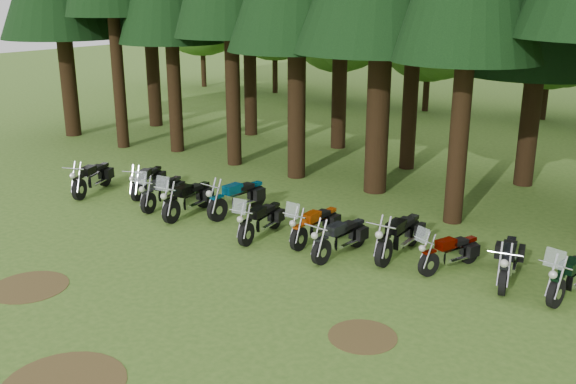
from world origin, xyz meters
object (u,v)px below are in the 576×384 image
object	(u,v)px
motorcycle_3	(188,199)
motorcycle_6	(315,226)
motorcycle_0	(92,179)
motorcycle_5	(261,221)
motorcycle_10	(507,262)
motorcycle_8	(399,237)
motorcycle_4	(238,198)
motorcycle_11	(572,277)
motorcycle_1	(147,181)
motorcycle_9	(449,253)
motorcycle_7	(340,239)
motorcycle_2	(162,192)

from	to	relation	value
motorcycle_3	motorcycle_6	xyz separation A→B (m)	(4.42, 0.37, -0.04)
motorcycle_0	motorcycle_5	distance (m)	7.29
motorcycle_10	motorcycle_0	bearing A→B (deg)	172.69
motorcycle_3	motorcycle_8	distance (m)	6.77
motorcycle_4	motorcycle_11	bearing A→B (deg)	4.81
motorcycle_0	motorcycle_1	xyz separation A→B (m)	(1.68, 0.96, -0.04)
motorcycle_3	motorcycle_11	xyz separation A→B (m)	(10.96, 0.91, -0.03)
motorcycle_8	motorcycle_11	size ratio (longest dim) A/B	1.07
motorcycle_5	motorcycle_10	world-z (taller)	motorcycle_5
motorcycle_1	motorcycle_4	bearing A→B (deg)	-18.04
motorcycle_1	motorcycle_10	bearing A→B (deg)	-20.00
motorcycle_9	motorcycle_7	bearing A→B (deg)	-142.13
motorcycle_3	motorcycle_8	bearing A→B (deg)	0.32
motorcycle_5	motorcycle_10	distance (m)	6.64
motorcycle_4	motorcycle_7	xyz separation A→B (m)	(4.28, -1.01, -0.05)
motorcycle_0	motorcycle_1	bearing A→B (deg)	8.63
motorcycle_2	motorcycle_5	xyz separation A→B (m)	(4.24, -0.35, -0.01)
motorcycle_8	motorcycle_9	distance (m)	1.43
motorcycle_9	motorcycle_11	xyz separation A→B (m)	(2.81, 0.18, 0.05)
motorcycle_0	motorcycle_5	xyz separation A→B (m)	(7.29, -0.02, -0.02)
motorcycle_1	motorcycle_7	size ratio (longest dim) A/B	0.95
motorcycle_11	motorcycle_9	bearing A→B (deg)	-165.24
motorcycle_10	motorcycle_5	bearing A→B (deg)	177.71
motorcycle_2	motorcycle_3	world-z (taller)	motorcycle_3
motorcycle_0	motorcycle_6	xyz separation A→B (m)	(8.75, 0.53, -0.02)
motorcycle_7	motorcycle_11	size ratio (longest dim) A/B	0.97
motorcycle_3	motorcycle_9	world-z (taller)	motorcycle_3
motorcycle_2	motorcycle_7	bearing A→B (deg)	-13.42
motorcycle_6	motorcycle_8	distance (m)	2.35
motorcycle_4	motorcycle_7	bearing A→B (deg)	-8.08
motorcycle_8	motorcycle_7	bearing A→B (deg)	-145.99
motorcycle_2	motorcycle_4	bearing A→B (deg)	6.22
motorcycle_4	motorcycle_8	bearing A→B (deg)	3.75
motorcycle_2	motorcycle_11	size ratio (longest dim) A/B	0.99
motorcycle_5	motorcycle_8	world-z (taller)	motorcycle_5
motorcycle_4	motorcycle_8	xyz separation A→B (m)	(5.53, -0.13, 0.00)
motorcycle_2	motorcycle_9	xyz separation A→B (m)	(9.43, 0.56, -0.05)
motorcycle_6	motorcycle_8	size ratio (longest dim) A/B	0.91
motorcycle_1	motorcycle_4	size ratio (longest dim) A/B	0.86
motorcycle_5	motorcycle_11	bearing A→B (deg)	1.36
motorcycle_0	motorcycle_4	bearing A→B (deg)	-9.66
motorcycle_0	motorcycle_10	bearing A→B (deg)	-16.81
motorcycle_6	motorcycle_11	bearing A→B (deg)	6.06
motorcycle_3	motorcycle_2	bearing A→B (deg)	165.77
motorcycle_7	motorcycle_3	bearing A→B (deg)	-174.17
motorcycle_5	motorcycle_8	xyz separation A→B (m)	(3.76, 1.02, 0.04)
motorcycle_0	motorcycle_6	world-z (taller)	motorcycle_6
motorcycle_9	motorcycle_2	bearing A→B (deg)	-154.80
motorcycle_5	motorcycle_2	bearing A→B (deg)	168.79
motorcycle_4	motorcycle_9	world-z (taller)	motorcycle_9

